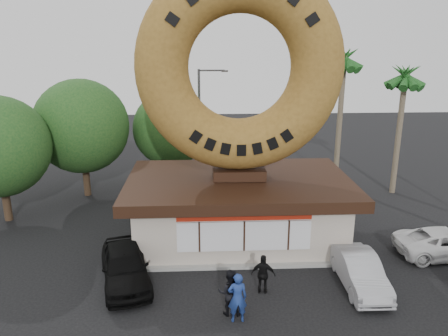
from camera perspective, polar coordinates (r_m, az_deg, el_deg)
ground at (r=17.98m, az=3.49°, el=-17.38°), size 90.00×90.00×0.00m
donut_shop at (r=22.44m, az=1.92°, el=-5.03°), size 11.20×7.20×3.80m
giant_donut at (r=20.92m, az=2.10°, el=12.95°), size 9.82×2.50×9.82m
tree_west at (r=29.36m, az=-18.11°, el=5.19°), size 6.00×6.00×7.65m
tree_mid at (r=30.49m, az=-6.99°, el=5.09°), size 5.20×5.20×6.63m
palm_near at (r=30.31m, az=15.40°, el=12.95°), size 2.60×2.60×9.75m
palm_far at (r=30.26m, az=22.56°, el=10.52°), size 2.60×2.60×8.75m
street_lamp at (r=31.30m, az=-2.95°, el=6.36°), size 2.11×0.20×8.00m
person_left at (r=16.57m, az=1.76°, el=-16.56°), size 0.74×0.50×1.95m
person_center at (r=16.96m, az=0.74°, el=-15.91°), size 0.94×0.76×1.84m
person_right at (r=18.28m, az=5.16°, el=-13.66°), size 1.06×0.62×1.69m
car_black at (r=19.37m, az=-12.81°, el=-12.34°), size 2.99×5.01×1.60m
car_silver at (r=19.57m, az=17.31°, el=-12.74°), size 1.51×4.23×1.39m
car_white at (r=23.62m, az=27.11°, el=-8.72°), size 4.85×2.31×1.34m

